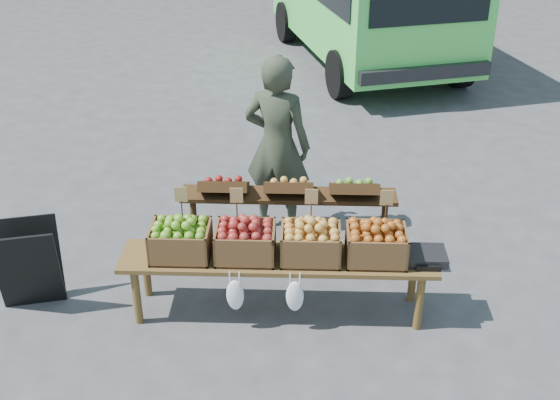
# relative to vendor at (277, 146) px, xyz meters

# --- Properties ---
(ground) EXTENTS (80.00, 80.00, 0.00)m
(ground) POSITION_rel_vendor_xyz_m (-1.01, -1.21, -0.95)
(ground) COLOR #47474A
(vendor) EXTENTS (0.79, 0.63, 1.89)m
(vendor) POSITION_rel_vendor_xyz_m (0.00, 0.00, 0.00)
(vendor) COLOR #313929
(vendor) RESTS_ON ground
(chalkboard_sign) EXTENTS (0.59, 0.42, 0.81)m
(chalkboard_sign) POSITION_rel_vendor_xyz_m (-2.13, -1.42, -0.54)
(chalkboard_sign) COLOR black
(chalkboard_sign) RESTS_ON ground
(back_table) EXTENTS (2.10, 0.44, 1.04)m
(back_table) POSITION_rel_vendor_xyz_m (0.13, -0.74, -0.43)
(back_table) COLOR #37210F
(back_table) RESTS_ON ground
(display_bench) EXTENTS (2.70, 0.56, 0.57)m
(display_bench) POSITION_rel_vendor_xyz_m (0.06, -1.46, -0.66)
(display_bench) COLOR brown
(display_bench) RESTS_ON ground
(crate_golden_apples) EXTENTS (0.50, 0.40, 0.28)m
(crate_golden_apples) POSITION_rel_vendor_xyz_m (-0.76, -1.46, -0.24)
(crate_golden_apples) COLOR #5B882A
(crate_golden_apples) RESTS_ON display_bench
(crate_russet_pears) EXTENTS (0.50, 0.40, 0.28)m
(crate_russet_pears) POSITION_rel_vendor_xyz_m (-0.21, -1.46, -0.24)
(crate_russet_pears) COLOR maroon
(crate_russet_pears) RESTS_ON display_bench
(crate_red_apples) EXTENTS (0.50, 0.40, 0.28)m
(crate_red_apples) POSITION_rel_vendor_xyz_m (0.34, -1.46, -0.24)
(crate_red_apples) COLOR gold
(crate_red_apples) RESTS_ON display_bench
(crate_green_apples) EXTENTS (0.50, 0.40, 0.28)m
(crate_green_apples) POSITION_rel_vendor_xyz_m (0.89, -1.46, -0.24)
(crate_green_apples) COLOR #AD5813
(crate_green_apples) RESTS_ON display_bench
(weighing_scale) EXTENTS (0.34, 0.30, 0.08)m
(weighing_scale) POSITION_rel_vendor_xyz_m (1.31, -1.46, -0.34)
(weighing_scale) COLOR black
(weighing_scale) RESTS_ON display_bench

